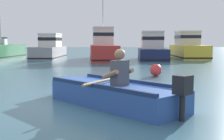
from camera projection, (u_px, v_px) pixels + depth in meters
ground_plane at (111, 97)px, 7.00m from camera, size 120.00×120.00×0.00m
rowboat_with_person at (112, 93)px, 6.16m from camera, size 2.99×3.13×1.19m
moored_boat_green at (0, 52)px, 21.79m from camera, size 2.13×6.45×3.63m
moored_boat_grey at (50, 49)px, 22.55m from camera, size 1.96×5.30×1.94m
moored_boat_red at (103, 48)px, 21.14m from camera, size 2.32×6.92×4.43m
moored_boat_navy at (152, 49)px, 21.19m from camera, size 2.26×4.62×2.08m
moored_boat_yellow at (188, 48)px, 22.71m from camera, size 2.10×5.44×2.15m
mooring_buoy at (156, 70)px, 11.25m from camera, size 0.47×0.47×0.47m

